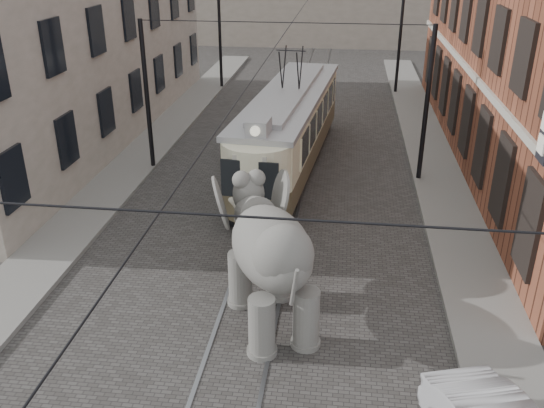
# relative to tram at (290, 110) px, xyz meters

# --- Properties ---
(ground) EXTENTS (120.00, 120.00, 0.00)m
(ground) POSITION_rel_tram_xyz_m (-0.01, -6.95, -2.41)
(ground) COLOR #413E3C
(tram_rails) EXTENTS (1.54, 80.00, 0.02)m
(tram_rails) POSITION_rel_tram_xyz_m (-0.01, -6.95, -2.40)
(tram_rails) COLOR slate
(tram_rails) RESTS_ON ground
(sidewalk_right) EXTENTS (2.00, 60.00, 0.15)m
(sidewalk_right) POSITION_rel_tram_xyz_m (5.99, -6.95, -2.34)
(sidewalk_right) COLOR slate
(sidewalk_right) RESTS_ON ground
(sidewalk_left) EXTENTS (2.00, 60.00, 0.15)m
(sidewalk_left) POSITION_rel_tram_xyz_m (-6.51, -6.95, -2.34)
(sidewalk_left) COLOR slate
(sidewalk_left) RESTS_ON ground
(stucco_building) EXTENTS (7.00, 24.00, 10.00)m
(stucco_building) POSITION_rel_tram_xyz_m (-11.01, 3.05, 2.59)
(stucco_building) COLOR gray
(stucco_building) RESTS_ON ground
(catenary) EXTENTS (11.00, 30.20, 6.00)m
(catenary) POSITION_rel_tram_xyz_m (-0.21, -1.95, 0.59)
(catenary) COLOR black
(catenary) RESTS_ON ground
(tram) EXTENTS (3.59, 12.35, 4.83)m
(tram) POSITION_rel_tram_xyz_m (0.00, 0.00, 0.00)
(tram) COLOR #ECE7BF
(tram) RESTS_ON ground
(elephant) EXTENTS (4.92, 6.19, 3.34)m
(elephant) POSITION_rel_tram_xyz_m (0.61, -10.87, -0.75)
(elephant) COLOR #63615C
(elephant) RESTS_ON ground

